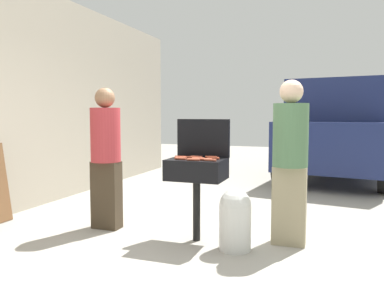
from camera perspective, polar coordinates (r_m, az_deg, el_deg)
name	(u,v)px	position (r m, az deg, el deg)	size (l,w,h in m)	color
ground_plane	(208,240)	(4.28, 2.38, -14.06)	(24.00, 24.00, 0.00)	#9E998E
house_wall_side	(47,99)	(6.41, -20.73, 6.32)	(0.24, 8.00, 3.20)	#B2A893
bbq_grill	(197,172)	(4.11, 0.69, -4.17)	(0.60, 0.44, 0.88)	black
grill_lid_open	(203,138)	(4.28, 1.66, 0.89)	(0.60, 0.05, 0.42)	black
hot_dog_0	(211,157)	(4.16, 2.87, -1.94)	(0.03, 0.03, 0.13)	#AD4228
hot_dog_1	(193,158)	(4.10, 0.09, -2.02)	(0.03, 0.03, 0.13)	#AD4228
hot_dog_2	(198,159)	(4.01, 0.91, -2.17)	(0.03, 0.03, 0.13)	#C6593D
hot_dog_3	(206,159)	(3.95, 2.02, -2.28)	(0.03, 0.03, 0.13)	#B74C33
hot_dog_4	(210,160)	(3.90, 2.69, -2.37)	(0.03, 0.03, 0.13)	#C6593D
hot_dog_5	(181,157)	(4.11, -1.64, -2.01)	(0.03, 0.03, 0.13)	#B74C33
hot_dog_6	(193,160)	(3.93, 0.20, -2.31)	(0.03, 0.03, 0.13)	#C6593D
hot_dog_7	(197,157)	(4.16, 0.69, -1.93)	(0.03, 0.03, 0.13)	#B74C33
hot_dog_8	(213,158)	(4.06, 3.17, -2.10)	(0.03, 0.03, 0.13)	#AD4228
hot_dog_9	(180,159)	(4.02, -1.72, -2.16)	(0.03, 0.03, 0.13)	#C6593D
hot_dog_10	(181,157)	(4.17, -1.66, -1.92)	(0.03, 0.03, 0.13)	#AD4228
propane_tank	(235,218)	(3.94, 6.39, -10.87)	(0.32, 0.32, 0.62)	silver
person_left	(106,153)	(4.65, -12.64, -1.28)	(0.35, 0.35, 1.67)	#3F3323
person_right	(290,156)	(4.09, 14.32, -1.76)	(0.36, 0.36, 1.71)	gray
parked_minivan	(342,130)	(8.85, 21.28, 2.01)	(2.54, 4.63, 2.02)	navy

